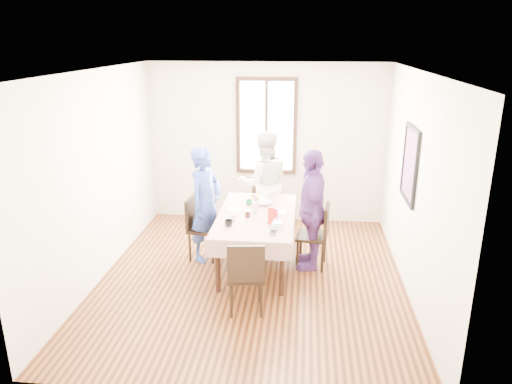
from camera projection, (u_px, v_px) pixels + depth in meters
ground at (252, 278)px, 6.43m from camera, size 4.50×4.50×0.00m
back_wall at (266, 144)px, 8.14m from camera, size 4.00×0.00×4.00m
right_wall at (415, 186)px, 5.81m from camera, size 0.00×4.50×4.50m
window_frame at (266, 126)px, 8.03m from camera, size 1.02×0.06×1.62m
window_pane at (267, 126)px, 8.04m from camera, size 0.90×0.02×1.50m
art_poster at (410, 164)px, 6.03m from camera, size 0.04×0.76×0.96m
dining_table at (256, 240)px, 6.69m from camera, size 0.92×1.72×0.75m
tablecloth at (256, 215)px, 6.57m from camera, size 1.04×1.84×0.01m
chair_left at (204, 228)px, 6.89m from camera, size 0.46×0.46×0.91m
chair_right at (312, 236)px, 6.64m from camera, size 0.47×0.47×0.91m
chair_far at (264, 207)px, 7.78m from camera, size 0.43×0.43×0.91m
chair_near at (246, 275)px, 5.54m from camera, size 0.48×0.48×0.91m
person_left at (205, 204)px, 6.77m from camera, size 0.61×0.71×1.65m
person_far at (264, 183)px, 7.64m from camera, size 0.97×0.84×1.71m
person_right at (311, 210)px, 6.52m from camera, size 0.47×1.01×1.68m
mug_black at (228, 223)px, 6.15m from camera, size 0.12×0.12×0.08m
mug_flag at (275, 214)px, 6.46m from camera, size 0.12×0.12×0.09m
mug_green at (249, 202)px, 6.93m from camera, size 0.11×0.11×0.07m
serving_bowl at (265, 203)px, 6.93m from camera, size 0.24×0.24×0.05m
juice_carton at (271, 215)px, 6.20m from camera, size 0.07×0.07×0.23m
butter_tub at (277, 225)px, 6.09m from camera, size 0.14×0.14×0.07m
jam_jar at (248, 214)px, 6.45m from camera, size 0.07×0.07×0.10m
drinking_glass at (233, 218)px, 6.30m from camera, size 0.07×0.07×0.09m
smartphone at (273, 233)px, 5.94m from camera, size 0.08×0.16×0.01m
flower_vase at (255, 207)px, 6.62m from camera, size 0.07×0.07×0.15m
plate_left at (234, 210)px, 6.72m from camera, size 0.20×0.20×0.01m
plate_right at (278, 212)px, 6.63m from camera, size 0.20×0.20×0.01m
plate_far at (261, 198)px, 7.22m from camera, size 0.20×0.20×0.01m
butter_lid at (277, 222)px, 6.08m from camera, size 0.12×0.12×0.01m
flower_bunch at (255, 199)px, 6.58m from camera, size 0.09×0.09×0.10m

